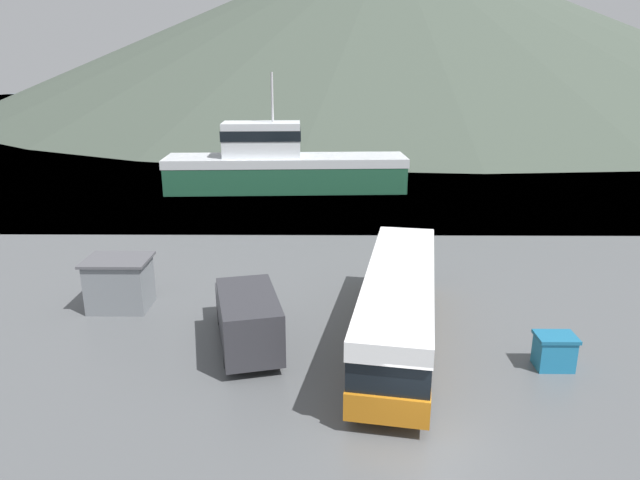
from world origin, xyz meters
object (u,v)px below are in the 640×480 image
tour_bus (399,303)px  storage_bin (554,351)px  dock_kiosk (120,283)px  delivery_van (247,316)px  fishing_boat (282,165)px

tour_bus → storage_bin: size_ratio=8.80×
tour_bus → dock_kiosk: tour_bus is taller
delivery_van → dock_kiosk: size_ratio=2.24×
dock_kiosk → fishing_boat: bearing=77.8°
delivery_van → storage_bin: bearing=-21.7°
storage_bin → tour_bus: bearing=161.4°
delivery_van → fishing_boat: 29.12m
tour_bus → delivery_van: 5.96m
tour_bus → dock_kiosk: 12.68m
tour_bus → storage_bin: bearing=-8.4°
storage_bin → dock_kiosk: (-17.68, 5.26, 0.53)m
fishing_boat → dock_kiosk: (-5.51, -25.48, -1.06)m
tour_bus → delivery_van: bearing=-167.8°
tour_bus → fishing_boat: fishing_boat is taller
delivery_van → dock_kiosk: bearing=136.5°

